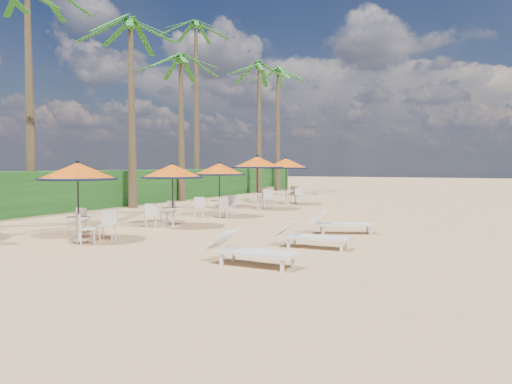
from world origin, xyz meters
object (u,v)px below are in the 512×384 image
at_px(lounger_mid, 309,235).
at_px(lounger_far, 339,223).
at_px(station_2, 219,176).
at_px(station_3, 259,167).
at_px(station_1, 171,177).
at_px(station_4, 287,169).
at_px(station_0, 80,181).
at_px(lounger_near, 248,249).

bearing_deg(lounger_mid, lounger_far, 89.30).
height_order(station_2, station_3, station_3).
relative_size(station_1, station_2, 0.98).
height_order(station_4, lounger_mid, station_4).
relative_size(station_3, lounger_far, 1.25).
distance_m(station_0, lounger_near, 5.90).
bearing_deg(lounger_far, station_4, 95.61).
xyz_separation_m(station_1, lounger_near, (5.28, -4.76, -1.34)).
bearing_deg(lounger_near, station_2, 126.13).
height_order(station_4, lounger_far, station_4).
bearing_deg(lounger_far, station_2, 129.47).
xyz_separation_m(station_0, station_2, (0.21, 7.24, 0.01)).
distance_m(station_3, station_4, 3.23).
bearing_deg(lounger_mid, station_0, -168.04).
height_order(lounger_near, lounger_mid, lounger_near).
xyz_separation_m(lounger_near, lounger_far, (0.32, 5.48, 0.00)).
bearing_deg(station_4, lounger_mid, -65.48).
bearing_deg(station_1, station_4, 91.03).
height_order(station_0, station_3, station_3).
height_order(lounger_near, lounger_far, lounger_far).
bearing_deg(station_0, station_2, 88.35).
distance_m(station_3, lounger_far, 9.14).
relative_size(station_2, lounger_mid, 1.17).
bearing_deg(station_3, station_4, 88.08).
relative_size(station_0, station_1, 1.02).
xyz_separation_m(lounger_mid, lounger_far, (-0.08, 2.87, 0.02)).
bearing_deg(lounger_mid, station_1, 156.93).
xyz_separation_m(station_3, station_4, (0.11, 3.23, -0.12)).
height_order(station_1, lounger_far, station_1).
bearing_deg(station_3, station_0, -90.39).
height_order(station_2, lounger_near, station_2).
bearing_deg(lounger_mid, station_3, 119.42).
distance_m(station_0, station_2, 7.24).
height_order(station_0, lounger_far, station_0).
relative_size(lounger_mid, lounger_far, 0.92).
height_order(station_3, lounger_mid, station_3).
bearing_deg(station_1, lounger_far, 7.33).
bearing_deg(lounger_far, station_3, 106.57).
bearing_deg(station_1, lounger_mid, -20.69).
bearing_deg(station_4, station_3, -91.92).
height_order(station_1, lounger_near, station_1).
height_order(station_1, station_2, station_2).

